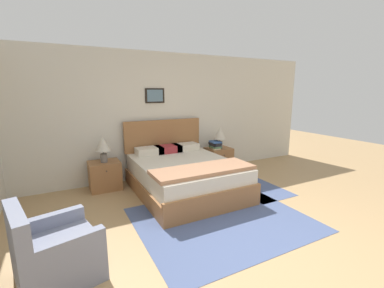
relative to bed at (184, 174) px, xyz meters
name	(u,v)px	position (x,y,z in m)	size (l,w,h in m)	color
ground_plane	(260,257)	(-0.09, -2.12, -0.32)	(16.00, 16.00, 0.00)	tan
wall_back	(157,116)	(-0.09, 1.11, 0.98)	(7.94, 0.09, 2.60)	beige
area_rug_main	(222,219)	(0.02, -1.21, -0.32)	(2.37, 1.98, 0.01)	#47567F
area_rug_bedside	(253,186)	(1.30, -0.38, -0.32)	(0.82, 1.47, 0.01)	#47567F
bed	(184,174)	(0.00, 0.00, 0.00)	(1.67, 2.11, 1.23)	#936038
armchair	(54,254)	(-2.10, -1.46, -0.04)	(0.85, 0.84, 0.81)	gray
nightstand_near_window	(105,175)	(-1.27, 0.80, -0.06)	(0.55, 0.49, 0.53)	#936038
nightstand_by_door	(218,159)	(1.27, 0.80, -0.06)	(0.55, 0.49, 0.53)	#936038
table_lamp_near_window	(103,145)	(-1.27, 0.77, 0.53)	(0.28, 0.28, 0.48)	slate
table_lamp_by_door	(220,134)	(1.28, 0.77, 0.53)	(0.28, 0.28, 0.48)	slate
book_thick_bottom	(215,148)	(1.14, 0.75, 0.22)	(0.20, 0.27, 0.03)	beige
book_hardcover_middle	(215,147)	(1.14, 0.75, 0.26)	(0.19, 0.26, 0.04)	#4C7551
book_novel_upper	(215,145)	(1.14, 0.75, 0.30)	(0.18, 0.26, 0.04)	#232328
book_slim_near_top	(215,143)	(1.14, 0.75, 0.33)	(0.23, 0.30, 0.04)	#232328
book_paperback_top	(215,142)	(1.14, 0.75, 0.37)	(0.23, 0.29, 0.03)	#335693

